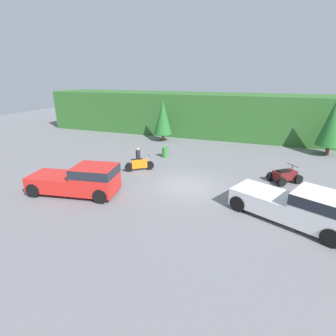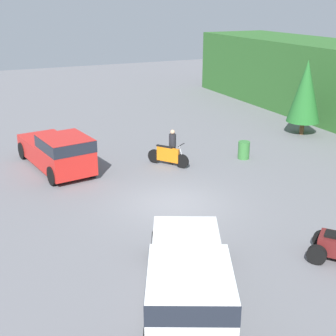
{
  "view_description": "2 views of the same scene",
  "coord_description": "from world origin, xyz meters",
  "px_view_note": "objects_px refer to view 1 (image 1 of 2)",
  "views": [
    {
      "loc": [
        4.18,
        -15.04,
        6.82
      ],
      "look_at": [
        -1.46,
        0.41,
        0.95
      ],
      "focal_mm": 28.0,
      "sensor_mm": 36.0,
      "label": 1
    },
    {
      "loc": [
        15.19,
        -7.05,
        7.62
      ],
      "look_at": [
        -1.46,
        0.41,
        0.95
      ],
      "focal_mm": 50.0,
      "sensor_mm": 36.0,
      "label": 2
    }
  ],
  "objects_px": {
    "rider_person": "(138,157)",
    "dirt_bike": "(140,165)",
    "quad_atv": "(285,176)",
    "pickup_truck_red": "(81,179)",
    "pickup_truck_second": "(300,206)",
    "steel_barrel": "(165,152)"
  },
  "relations": [
    {
      "from": "pickup_truck_second",
      "to": "rider_person",
      "type": "bearing_deg",
      "value": -178.04
    },
    {
      "from": "rider_person",
      "to": "dirt_bike",
      "type": "bearing_deg",
      "value": -74.1
    },
    {
      "from": "pickup_truck_red",
      "to": "pickup_truck_second",
      "type": "bearing_deg",
      "value": -5.46
    },
    {
      "from": "pickup_truck_red",
      "to": "rider_person",
      "type": "xyz_separation_m",
      "value": [
        1.17,
        5.26,
        -0.07
      ]
    },
    {
      "from": "steel_barrel",
      "to": "pickup_truck_second",
      "type": "bearing_deg",
      "value": -39.17
    },
    {
      "from": "dirt_bike",
      "to": "quad_atv",
      "type": "distance_m",
      "value": 10.18
    },
    {
      "from": "pickup_truck_red",
      "to": "pickup_truck_second",
      "type": "height_order",
      "value": "same"
    },
    {
      "from": "quad_atv",
      "to": "rider_person",
      "type": "height_order",
      "value": "rider_person"
    },
    {
      "from": "dirt_bike",
      "to": "rider_person",
      "type": "height_order",
      "value": "rider_person"
    },
    {
      "from": "pickup_truck_red",
      "to": "pickup_truck_second",
      "type": "relative_size",
      "value": 0.96
    },
    {
      "from": "dirt_bike",
      "to": "pickup_truck_red",
      "type": "bearing_deg",
      "value": -142.97
    },
    {
      "from": "quad_atv",
      "to": "rider_person",
      "type": "distance_m",
      "value": 10.42
    },
    {
      "from": "pickup_truck_red",
      "to": "pickup_truck_second",
      "type": "xyz_separation_m",
      "value": [
        11.87,
        0.78,
        0.0
      ]
    },
    {
      "from": "dirt_bike",
      "to": "rider_person",
      "type": "relative_size",
      "value": 1.1
    },
    {
      "from": "dirt_bike",
      "to": "steel_barrel",
      "type": "distance_m",
      "value": 3.93
    },
    {
      "from": "rider_person",
      "to": "steel_barrel",
      "type": "xyz_separation_m",
      "value": [
        0.88,
        3.52,
        -0.47
      ]
    },
    {
      "from": "quad_atv",
      "to": "steel_barrel",
      "type": "relative_size",
      "value": 2.63
    },
    {
      "from": "pickup_truck_red",
      "to": "rider_person",
      "type": "height_order",
      "value": "pickup_truck_red"
    },
    {
      "from": "quad_atv",
      "to": "pickup_truck_second",
      "type": "bearing_deg",
      "value": -126.22
    },
    {
      "from": "pickup_truck_red",
      "to": "dirt_bike",
      "type": "bearing_deg",
      "value": 64.41
    },
    {
      "from": "pickup_truck_second",
      "to": "rider_person",
      "type": "relative_size",
      "value": 3.47
    },
    {
      "from": "pickup_truck_second",
      "to": "quad_atv",
      "type": "relative_size",
      "value": 2.5
    }
  ]
}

